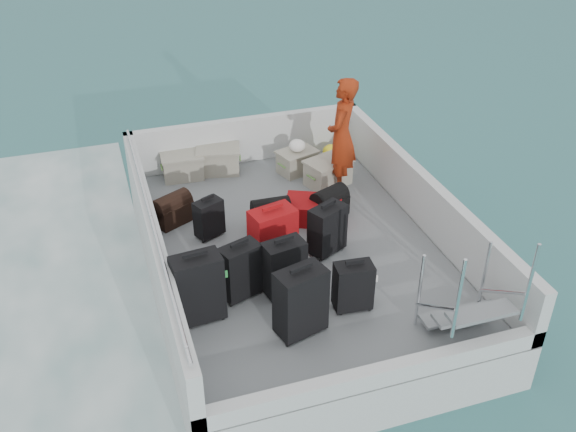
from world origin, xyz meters
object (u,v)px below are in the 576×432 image
suitcase_6 (353,287)px  suitcase_7 (327,230)px  suitcase_4 (284,268)px  crate_1 (219,161)px  suitcase_2 (209,219)px  crate_2 (297,162)px  suitcase_3 (301,302)px  suitcase_1 (241,271)px  crate_3 (328,173)px  crate_0 (183,167)px  passenger (342,136)px  suitcase_5 (273,237)px  suitcase_8 (313,210)px  suitcase_0 (198,289)px

suitcase_6 → suitcase_7: size_ratio=0.90×
suitcase_4 → crate_1: 3.04m
suitcase_2 → crate_2: 2.06m
suitcase_3 → crate_2: bearing=56.7°
suitcase_1 → crate_1: bearing=62.3°
crate_1 → crate_3: (1.42, -0.87, -0.00)m
crate_2 → crate_3: (0.30, -0.50, 0.02)m
crate_0 → passenger: size_ratio=0.34×
crate_0 → crate_2: (1.66, -0.36, -0.01)m
suitcase_2 → suitcase_3: suitcase_3 is taller
suitcase_6 → crate_3: bearing=79.7°
crate_0 → suitcase_5: bearing=-75.1°
suitcase_8 → crate_1: crate_1 is taller
suitcase_1 → suitcase_7: (1.21, 0.50, -0.01)m
suitcase_0 → crate_3: bearing=38.7°
suitcase_7 → crate_2: suitcase_7 is taller
suitcase_6 → suitcase_5: bearing=123.3°
suitcase_0 → suitcase_1: size_ratio=1.20×
crate_0 → suitcase_6: bearing=-70.8°
suitcase_2 → suitcase_8: suitcase_2 is taller
suitcase_1 → suitcase_3: 0.88m
suitcase_5 → crate_0: 2.53m
suitcase_4 → suitcase_8: 1.58m
suitcase_4 → suitcase_3: bearing=-103.5°
crate_2 → passenger: size_ratio=0.32×
suitcase_0 → suitcase_6: suitcase_0 is taller
suitcase_7 → crate_0: bearing=92.7°
suitcase_2 → crate_0: bearing=66.7°
suitcase_3 → crate_1: suitcase_3 is taller
suitcase_5 → suitcase_8: (0.78, 0.74, -0.22)m
suitcase_8 → passenger: bearing=-18.8°
suitcase_2 → crate_1: size_ratio=0.85×
crate_3 → suitcase_1: bearing=-131.5°
suitcase_0 → crate_1: bearing=67.8°
suitcase_6 → crate_2: suitcase_6 is taller
crate_2 → crate_3: 0.58m
crate_2 → suitcase_2: bearing=-141.4°
suitcase_1 → crate_0: 2.94m
crate_2 → suitcase_4: bearing=-111.7°
crate_3 → passenger: bearing=-59.0°
suitcase_7 → crate_1: bearing=81.9°
suitcase_4 → suitcase_2: bearing=101.5°
suitcase_2 → suitcase_7: suitcase_7 is taller
suitcase_6 → crate_3: (0.74, 2.65, -0.10)m
suitcase_2 → suitcase_5: size_ratio=0.71×
suitcase_4 → crate_0: bearing=90.8°
suitcase_2 → suitcase_1: bearing=-111.1°
suitcase_0 → crate_1: size_ratio=1.31×
suitcase_8 → crate_0: 2.22m
suitcase_3 → suitcase_7: suitcase_3 is taller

